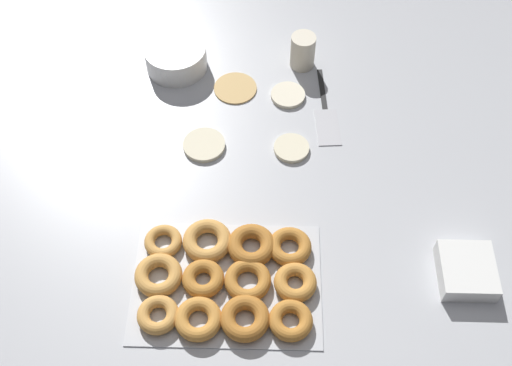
{
  "coord_description": "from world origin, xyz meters",
  "views": [
    {
      "loc": [
        -0.04,
        -0.99,
        1.27
      ],
      "look_at": [
        -0.06,
        -0.12,
        0.04
      ],
      "focal_mm": 45.0,
      "sensor_mm": 36.0,
      "label": 1
    }
  ],
  "objects_px": {
    "pancake_0": "(288,95)",
    "donut_tray": "(228,279)",
    "pancake_3": "(204,145)",
    "batter_bowl": "(176,57)",
    "pancake_1": "(235,88)",
    "paper_cup": "(303,51)",
    "container_stack": "(466,271)",
    "pancake_2": "(291,148)",
    "spatula": "(326,118)"
  },
  "relations": [
    {
      "from": "container_stack",
      "to": "paper_cup",
      "type": "xyz_separation_m",
      "value": [
        -0.35,
        0.65,
        0.03
      ]
    },
    {
      "from": "pancake_2",
      "to": "container_stack",
      "type": "distance_m",
      "value": 0.51
    },
    {
      "from": "pancake_0",
      "to": "donut_tray",
      "type": "height_order",
      "value": "donut_tray"
    },
    {
      "from": "spatula",
      "to": "paper_cup",
      "type": "bearing_deg",
      "value": -166.99
    },
    {
      "from": "pancake_1",
      "to": "paper_cup",
      "type": "xyz_separation_m",
      "value": [
        0.18,
        0.1,
        0.04
      ]
    },
    {
      "from": "pancake_1",
      "to": "container_stack",
      "type": "height_order",
      "value": "container_stack"
    },
    {
      "from": "pancake_0",
      "to": "spatula",
      "type": "relative_size",
      "value": 0.34
    },
    {
      "from": "pancake_2",
      "to": "paper_cup",
      "type": "bearing_deg",
      "value": 84.15
    },
    {
      "from": "pancake_0",
      "to": "batter_bowl",
      "type": "height_order",
      "value": "batter_bowl"
    },
    {
      "from": "pancake_2",
      "to": "paper_cup",
      "type": "distance_m",
      "value": 0.31
    },
    {
      "from": "pancake_1",
      "to": "pancake_2",
      "type": "relative_size",
      "value": 1.3
    },
    {
      "from": "pancake_1",
      "to": "pancake_2",
      "type": "xyz_separation_m",
      "value": [
        0.15,
        -0.21,
        0.0
      ]
    },
    {
      "from": "pancake_0",
      "to": "batter_bowl",
      "type": "xyz_separation_m",
      "value": [
        -0.31,
        0.11,
        0.03
      ]
    },
    {
      "from": "batter_bowl",
      "to": "container_stack",
      "type": "bearing_deg",
      "value": -42.38
    },
    {
      "from": "batter_bowl",
      "to": "paper_cup",
      "type": "distance_m",
      "value": 0.35
    },
    {
      "from": "pancake_0",
      "to": "pancake_1",
      "type": "relative_size",
      "value": 0.79
    },
    {
      "from": "pancake_2",
      "to": "donut_tray",
      "type": "xyz_separation_m",
      "value": [
        -0.14,
        -0.37,
        0.01
      ]
    },
    {
      "from": "batter_bowl",
      "to": "spatula",
      "type": "xyz_separation_m",
      "value": [
        0.41,
        -0.18,
        -0.03
      ]
    },
    {
      "from": "pancake_0",
      "to": "container_stack",
      "type": "distance_m",
      "value": 0.65
    },
    {
      "from": "pancake_1",
      "to": "pancake_3",
      "type": "xyz_separation_m",
      "value": [
        -0.07,
        -0.2,
        0.0
      ]
    },
    {
      "from": "pancake_1",
      "to": "donut_tray",
      "type": "height_order",
      "value": "donut_tray"
    },
    {
      "from": "paper_cup",
      "to": "spatula",
      "type": "xyz_separation_m",
      "value": [
        0.06,
        -0.2,
        -0.05
      ]
    },
    {
      "from": "pancake_3",
      "to": "paper_cup",
      "type": "relative_size",
      "value": 1.08
    },
    {
      "from": "pancake_2",
      "to": "container_stack",
      "type": "bearing_deg",
      "value": -42.44
    },
    {
      "from": "pancake_2",
      "to": "container_stack",
      "type": "relative_size",
      "value": 0.69
    },
    {
      "from": "donut_tray",
      "to": "container_stack",
      "type": "height_order",
      "value": "container_stack"
    },
    {
      "from": "pancake_2",
      "to": "batter_bowl",
      "type": "height_order",
      "value": "batter_bowl"
    },
    {
      "from": "pancake_3",
      "to": "paper_cup",
      "type": "distance_m",
      "value": 0.39
    },
    {
      "from": "pancake_3",
      "to": "batter_bowl",
      "type": "height_order",
      "value": "batter_bowl"
    },
    {
      "from": "paper_cup",
      "to": "donut_tray",
      "type": "bearing_deg",
      "value": -104.3
    },
    {
      "from": "donut_tray",
      "to": "pancake_2",
      "type": "bearing_deg",
      "value": 69.25
    },
    {
      "from": "pancake_0",
      "to": "paper_cup",
      "type": "bearing_deg",
      "value": 72.38
    },
    {
      "from": "donut_tray",
      "to": "paper_cup",
      "type": "relative_size",
      "value": 4.18
    },
    {
      "from": "paper_cup",
      "to": "spatula",
      "type": "bearing_deg",
      "value": -72.97
    },
    {
      "from": "pancake_0",
      "to": "batter_bowl",
      "type": "relative_size",
      "value": 0.54
    },
    {
      "from": "batter_bowl",
      "to": "container_stack",
      "type": "xyz_separation_m",
      "value": [
        0.69,
        -0.63,
        -0.01
      ]
    },
    {
      "from": "paper_cup",
      "to": "spatula",
      "type": "distance_m",
      "value": 0.21
    },
    {
      "from": "pancake_2",
      "to": "container_stack",
      "type": "xyz_separation_m",
      "value": [
        0.38,
        -0.35,
        0.02
      ]
    },
    {
      "from": "pancake_0",
      "to": "pancake_3",
      "type": "height_order",
      "value": "same"
    },
    {
      "from": "pancake_2",
      "to": "pancake_3",
      "type": "xyz_separation_m",
      "value": [
        -0.22,
        0.01,
        -0.0
      ]
    },
    {
      "from": "pancake_1",
      "to": "pancake_2",
      "type": "distance_m",
      "value": 0.26
    },
    {
      "from": "pancake_0",
      "to": "pancake_3",
      "type": "xyz_separation_m",
      "value": [
        -0.21,
        -0.18,
        0.0
      ]
    },
    {
      "from": "pancake_1",
      "to": "batter_bowl",
      "type": "height_order",
      "value": "batter_bowl"
    },
    {
      "from": "pancake_0",
      "to": "donut_tray",
      "type": "bearing_deg",
      "value": -103.55
    },
    {
      "from": "pancake_0",
      "to": "pancake_1",
      "type": "xyz_separation_m",
      "value": [
        -0.14,
        0.03,
        -0.0
      ]
    },
    {
      "from": "donut_tray",
      "to": "paper_cup",
      "type": "height_order",
      "value": "paper_cup"
    },
    {
      "from": "pancake_0",
      "to": "batter_bowl",
      "type": "distance_m",
      "value": 0.33
    },
    {
      "from": "pancake_0",
      "to": "pancake_3",
      "type": "distance_m",
      "value": 0.28
    },
    {
      "from": "pancake_0",
      "to": "pancake_2",
      "type": "xyz_separation_m",
      "value": [
        0.01,
        -0.18,
        0.0
      ]
    },
    {
      "from": "pancake_1",
      "to": "batter_bowl",
      "type": "distance_m",
      "value": 0.19
    }
  ]
}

